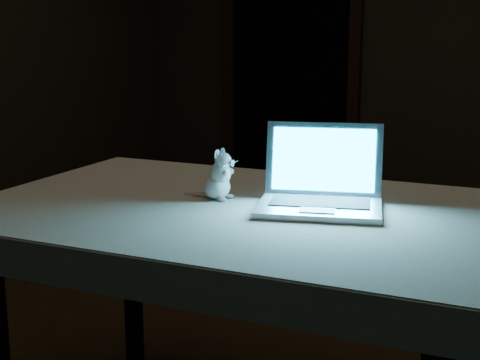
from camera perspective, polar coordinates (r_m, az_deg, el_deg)
The scene contains 6 objects.
back_wall at distance 4.65m, azimuth 16.93°, elevation 12.88°, with size 4.50×0.04×2.60m, color black.
doorway at distance 5.01m, azimuth 4.19°, elevation 10.58°, with size 1.06×0.36×2.13m, color black, non-canonical shape.
table at distance 2.01m, azimuth 0.12°, elevation -12.43°, with size 1.36×0.87×0.73m, color black, non-canonical shape.
tablecloth at distance 1.97m, azimuth -0.31°, elevation -2.99°, with size 1.46×0.97×0.10m, color beige, non-canonical shape.
laptop at distance 1.82m, azimuth 6.58°, elevation 0.80°, with size 0.32×0.28×0.22m, color silver, non-canonical shape.
plush_mouse at distance 1.95m, azimuth -1.89°, elevation 0.49°, with size 0.10×0.10×0.14m, color silver, non-canonical shape.
Camera 1 is at (1.03, -2.03, 1.20)m, focal length 52.00 mm.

